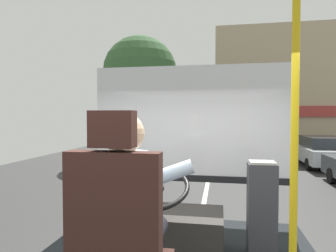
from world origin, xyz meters
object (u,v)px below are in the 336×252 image
Objects in this scene: handrail_pole at (294,155)px; steering_console at (164,230)px; fare_box at (262,208)px; parked_car_silver at (322,151)px; bus_driver at (128,206)px.

steering_console is at bearing 136.10° from handrail_pole.
fare_box is 11.30m from parked_car_silver.
steering_console is 0.51× the size of handrail_pole.
handrail_pole is at bearing 11.98° from bus_driver.
steering_console is 1.24× the size of fare_box.
steering_console is 11.76m from parked_car_silver.
fare_box is at bearing -110.30° from parked_car_silver.
parked_car_silver is (3.91, 10.58, -0.62)m from fare_box.
fare_box is (-0.03, 1.04, -0.64)m from handrail_pole.
handrail_pole is (0.94, 0.20, 0.29)m from bus_driver.
steering_console is 0.94m from fare_box.
bus_driver is at bearing -112.17° from parked_car_silver.
bus_driver reaches higher than steering_console.
bus_driver is 1.57m from fare_box.
steering_console is at bearing 90.00° from bus_driver.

